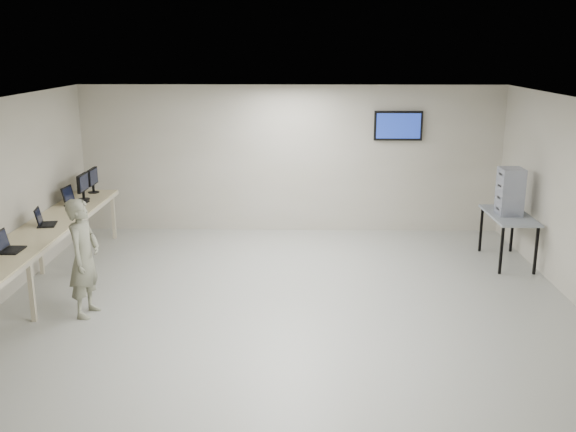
{
  "coord_description": "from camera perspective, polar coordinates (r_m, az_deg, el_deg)",
  "views": [
    {
      "loc": [
        0.17,
        -8.6,
        3.48
      ],
      "look_at": [
        0.0,
        0.2,
        1.15
      ],
      "focal_mm": 40.0,
      "sensor_mm": 36.0,
      "label": 1
    }
  ],
  "objects": [
    {
      "name": "room",
      "position": [
        8.9,
        0.2,
        1.39
      ],
      "size": [
        8.01,
        7.01,
        2.81
      ],
      "color": "#B3B4AD",
      "rests_on": "ground"
    },
    {
      "name": "workbench",
      "position": [
        9.75,
        -21.62,
        -2.04
      ],
      "size": [
        0.76,
        6.0,
        0.9
      ],
      "color": "#C4B283",
      "rests_on": "ground"
    },
    {
      "name": "laptop_1",
      "position": [
        9.11,
        -23.68,
        -2.44
      ],
      "size": [
        0.29,
        0.35,
        0.27
      ],
      "rotation": [
        0.0,
        0.0,
        -0.01
      ],
      "color": "black",
      "rests_on": "workbench"
    },
    {
      "name": "laptop_2",
      "position": [
        10.22,
        -20.91,
        -0.4
      ],
      "size": [
        0.34,
        0.38,
        0.26
      ],
      "rotation": [
        0.0,
        0.0,
        0.2
      ],
      "color": "black",
      "rests_on": "workbench"
    },
    {
      "name": "laptop_3",
      "position": [
        11.42,
        -18.56,
        1.39
      ],
      "size": [
        0.35,
        0.41,
        0.3
      ],
      "rotation": [
        0.0,
        0.0,
        -0.09
      ],
      "color": "black",
      "rests_on": "workbench"
    },
    {
      "name": "monitor_near",
      "position": [
        11.67,
        -17.78,
        2.72
      ],
      "size": [
        0.2,
        0.46,
        0.45
      ],
      "color": "black",
      "rests_on": "workbench"
    },
    {
      "name": "monitor_far",
      "position": [
        12.18,
        -16.97,
        3.24
      ],
      "size": [
        0.2,
        0.45,
        0.45
      ],
      "color": "black",
      "rests_on": "workbench"
    },
    {
      "name": "soldier",
      "position": [
        8.85,
        -17.67,
        -3.56
      ],
      "size": [
        0.45,
        0.62,
        1.59
      ],
      "primitive_type": "imported",
      "rotation": [
        0.0,
        0.0,
        1.45
      ],
      "color": "#58594C",
      "rests_on": "ground"
    },
    {
      "name": "side_table",
      "position": [
        11.11,
        19.05,
        -0.23
      ],
      "size": [
        0.64,
        1.37,
        0.82
      ],
      "color": "gray",
      "rests_on": "ground"
    },
    {
      "name": "storage_bins",
      "position": [
        11.0,
        19.15,
        2.07
      ],
      "size": [
        0.36,
        0.4,
        0.77
      ],
      "color": "#8E94A9",
      "rests_on": "side_table"
    }
  ]
}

